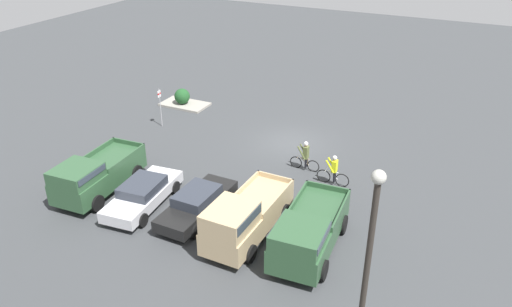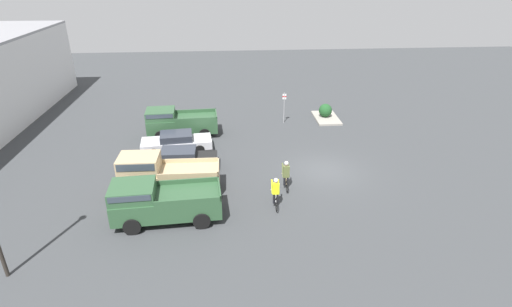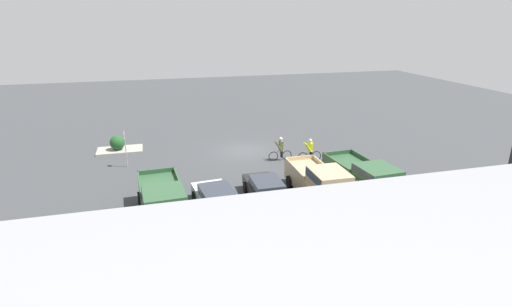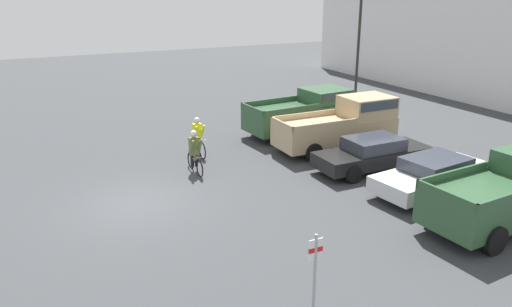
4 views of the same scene
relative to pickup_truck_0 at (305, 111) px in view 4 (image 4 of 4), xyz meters
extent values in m
plane|color=#383A3D|center=(4.64, -9.54, -1.11)|extent=(80.00, 80.00, 0.00)
cube|color=#2D5133|center=(0.02, -0.36, -0.20)|extent=(2.43, 5.45, 1.05)
cube|color=#2D5133|center=(-0.08, 1.23, 0.66)|extent=(2.06, 2.25, 0.66)
cube|color=#333D47|center=(-0.08, 1.23, 0.80)|extent=(2.11, 2.08, 0.29)
cube|color=#2D5133|center=(-0.91, -1.49, 0.45)|extent=(0.29, 3.19, 0.25)
cube|color=#2D5133|center=(1.10, -1.36, 0.45)|extent=(0.29, 3.19, 0.25)
cube|color=#2D5133|center=(0.19, -2.98, 0.45)|extent=(2.10, 0.21, 0.25)
cylinder|color=black|center=(-1.13, 1.22, -0.68)|extent=(0.27, 0.86, 0.85)
cylinder|color=black|center=(0.96, 1.35, -0.68)|extent=(0.27, 0.86, 0.85)
cylinder|color=black|center=(-0.92, -2.07, -0.68)|extent=(0.27, 0.86, 0.85)
cylinder|color=black|center=(1.17, -1.94, -0.68)|extent=(0.27, 0.86, 0.85)
cube|color=tan|center=(2.82, -0.20, -0.26)|extent=(1.98, 5.50, 1.00)
cube|color=tan|center=(2.85, 1.44, 0.69)|extent=(1.78, 2.22, 0.91)
cube|color=#333D47|center=(2.85, 1.44, 0.89)|extent=(1.84, 2.04, 0.40)
cube|color=tan|center=(1.90, -1.28, 0.36)|extent=(0.13, 3.29, 0.25)
cube|color=tan|center=(3.72, -1.31, 0.36)|extent=(0.13, 3.29, 0.25)
cube|color=tan|center=(2.78, -2.90, 0.36)|extent=(1.90, 0.11, 0.25)
cylinder|color=black|center=(1.90, 1.51, -0.72)|extent=(0.23, 0.78, 0.78)
cylinder|color=black|center=(3.80, 1.48, -0.72)|extent=(0.23, 0.78, 0.78)
cylinder|color=black|center=(1.85, -1.89, -0.72)|extent=(0.23, 0.78, 0.78)
cylinder|color=black|center=(3.75, -1.91, -0.72)|extent=(0.23, 0.78, 0.78)
cube|color=black|center=(5.62, -0.39, -0.55)|extent=(1.76, 4.78, 0.55)
cube|color=#2D333D|center=(5.62, -0.39, -0.03)|extent=(1.56, 2.16, 0.49)
cylinder|color=black|center=(4.79, 1.14, -0.77)|extent=(0.19, 0.67, 0.67)
cylinder|color=black|center=(6.49, 1.12, -0.77)|extent=(0.19, 0.67, 0.67)
cylinder|color=black|center=(4.75, -1.90, -0.77)|extent=(0.19, 0.67, 0.67)
cylinder|color=black|center=(6.45, -1.93, -0.77)|extent=(0.19, 0.67, 0.67)
cube|color=silver|center=(8.42, 0.03, -0.55)|extent=(2.25, 4.93, 0.55)
cube|color=#2D333D|center=(8.42, 0.03, -0.04)|extent=(1.81, 2.30, 0.47)
cylinder|color=black|center=(7.38, 1.46, -0.78)|extent=(0.24, 0.67, 0.66)
cylinder|color=black|center=(9.16, 1.64, -0.78)|extent=(0.24, 0.67, 0.66)
cylinder|color=black|center=(7.69, -1.58, -0.78)|extent=(0.24, 0.67, 0.66)
cylinder|color=black|center=(9.46, -1.40, -0.78)|extent=(0.24, 0.67, 0.66)
cube|color=#2D5133|center=(11.22, -0.16, -0.21)|extent=(2.35, 5.28, 1.06)
cube|color=#2D5133|center=(10.30, -1.25, 0.45)|extent=(0.26, 3.10, 0.25)
cube|color=#2D5133|center=(11.37, -2.70, 0.45)|extent=(2.05, 0.20, 0.25)
cylinder|color=black|center=(10.11, 1.38, -0.69)|extent=(0.27, 0.84, 0.83)
cylinder|color=black|center=(10.30, -1.82, -0.69)|extent=(0.27, 0.84, 0.83)
cylinder|color=black|center=(12.34, -1.70, -0.69)|extent=(0.27, 0.84, 0.83)
torus|color=black|center=(3.24, -6.76, -0.78)|extent=(0.70, 0.06, 0.70)
torus|color=black|center=(2.22, -6.75, -0.78)|extent=(0.70, 0.06, 0.70)
cylinder|color=tan|center=(2.73, -6.75, -0.61)|extent=(0.53, 0.04, 0.37)
cylinder|color=tan|center=(2.73, -6.75, -0.42)|extent=(0.56, 0.04, 0.04)
cylinder|color=tan|center=(2.55, -6.75, -0.61)|extent=(0.04, 0.04, 0.34)
cylinder|color=tan|center=(3.11, -6.75, -0.39)|extent=(0.03, 0.46, 0.02)
cylinder|color=black|center=(2.63, -6.66, -0.65)|extent=(0.12, 0.12, 0.52)
cylinder|color=black|center=(2.63, -6.84, -0.65)|extent=(0.12, 0.12, 0.52)
cube|color=#5B6638|center=(2.68, -6.75, -0.04)|extent=(0.24, 0.36, 0.70)
cylinder|color=#5B6638|center=(2.88, -6.58, -0.04)|extent=(0.51, 0.09, 0.75)
cylinder|color=#5B6638|center=(2.88, -6.92, -0.04)|extent=(0.51, 0.09, 0.75)
sphere|color=tan|center=(2.70, -6.75, 0.42)|extent=(0.22, 0.22, 0.22)
sphere|color=silver|center=(2.70, -6.75, 0.47)|extent=(0.24, 0.24, 0.24)
torus|color=black|center=(1.35, -5.92, -0.76)|extent=(0.76, 0.06, 0.76)
torus|color=black|center=(0.34, -5.91, -0.76)|extent=(0.76, 0.06, 0.76)
cylinder|color=white|center=(0.84, -5.91, -0.57)|extent=(0.53, 0.04, 0.40)
cylinder|color=white|center=(0.84, -5.91, -0.36)|extent=(0.56, 0.04, 0.04)
cylinder|color=white|center=(0.66, -5.91, -0.57)|extent=(0.04, 0.04, 0.37)
cylinder|color=white|center=(1.22, -5.92, -0.33)|extent=(0.03, 0.46, 0.02)
cylinder|color=black|center=(0.74, -5.82, -0.62)|extent=(0.12, 0.12, 0.56)
cylinder|color=black|center=(0.74, -6.00, -0.62)|extent=(0.12, 0.12, 0.56)
cube|color=yellow|center=(0.79, -5.91, -0.02)|extent=(0.24, 0.36, 0.62)
cylinder|color=yellow|center=(0.99, -5.74, -0.02)|extent=(0.50, 0.09, 0.67)
cylinder|color=yellow|center=(0.99, -6.08, -0.02)|extent=(0.50, 0.09, 0.67)
sphere|color=tan|center=(0.82, -5.91, 0.40)|extent=(0.21, 0.21, 0.21)
sphere|color=silver|center=(0.82, -5.91, 0.45)|extent=(0.23, 0.23, 0.23)
cylinder|color=#9E9EA3|center=(13.23, -8.15, 0.17)|extent=(0.06, 0.06, 2.56)
cube|color=white|center=(13.23, -8.15, 1.13)|extent=(0.03, 0.30, 0.45)
cube|color=red|center=(13.23, -8.15, 1.13)|extent=(0.03, 0.30, 0.10)
cylinder|color=#2D2823|center=(-3.60, 5.85, 2.64)|extent=(0.16, 0.16, 7.50)
camera|label=1|loc=(-5.42, 15.99, 12.22)|focal=35.00mm
camera|label=2|loc=(-17.25, -3.41, 10.55)|focal=28.00mm
camera|label=3|loc=(11.40, 18.73, 8.56)|focal=28.00mm
camera|label=4|loc=(20.11, -12.91, 5.84)|focal=35.00mm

